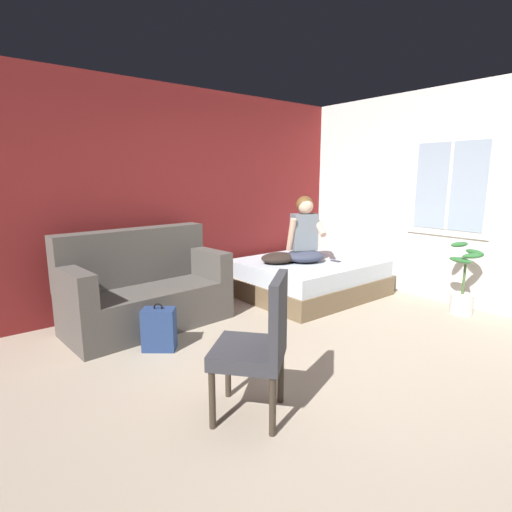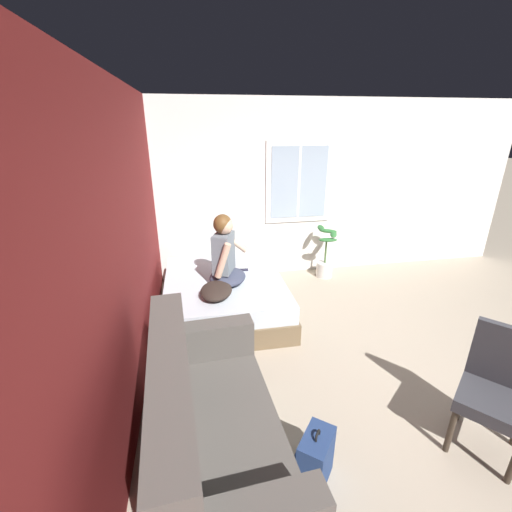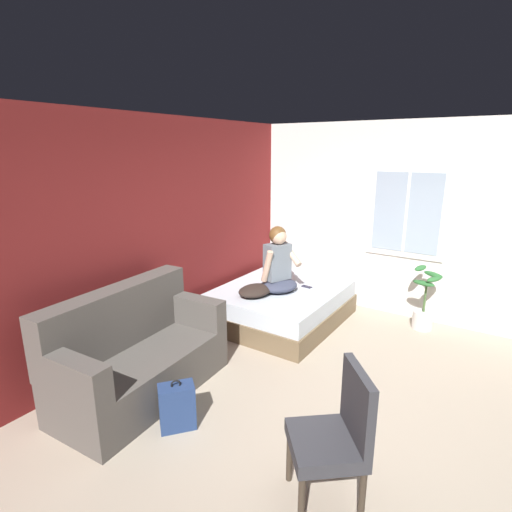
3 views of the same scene
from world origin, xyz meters
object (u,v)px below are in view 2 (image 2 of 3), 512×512
(side_chair, at_px, (498,388))
(person_seated, at_px, (225,256))
(cell_phone, at_px, (243,270))
(backpack, at_px, (314,459))
(couch, at_px, (210,432))
(potted_plant, at_px, (325,259))
(throw_pillow, at_px, (216,291))
(bed, at_px, (224,296))

(side_chair, height_order, person_seated, person_seated)
(side_chair, height_order, cell_phone, side_chair)
(person_seated, height_order, cell_phone, person_seated)
(cell_phone, bearing_deg, backpack, 7.04)
(couch, bearing_deg, backpack, -103.88)
(backpack, xyz_separation_m, cell_phone, (2.63, 0.10, 0.29))
(couch, height_order, potted_plant, couch)
(throw_pillow, bearing_deg, cell_phone, -31.05)
(cell_phone, bearing_deg, side_chair, 35.22)
(person_seated, relative_size, potted_plant, 1.03)
(backpack, relative_size, potted_plant, 0.54)
(side_chair, height_order, potted_plant, side_chair)
(couch, distance_m, cell_phone, 2.53)
(bed, xyz_separation_m, side_chair, (-2.35, -1.79, 0.30))
(couch, xyz_separation_m, potted_plant, (3.06, -2.02, -0.09))
(couch, relative_size, person_seated, 2.00)
(potted_plant, bearing_deg, couch, 146.57)
(throw_pillow, bearing_deg, bed, -15.86)
(bed, relative_size, person_seated, 2.07)
(bed, height_order, potted_plant, potted_plant)
(bed, xyz_separation_m, couch, (-2.23, 0.31, 0.16))
(backpack, relative_size, cell_phone, 3.18)
(side_chair, xyz_separation_m, person_seated, (2.23, 1.77, 0.30))
(side_chair, xyz_separation_m, cell_phone, (2.58, 1.51, -0.05))
(potted_plant, bearing_deg, backpack, 157.67)
(couch, xyz_separation_m, person_seated, (2.11, -0.33, 0.44))
(person_seated, xyz_separation_m, cell_phone, (0.35, -0.26, -0.35))
(bed, distance_m, throw_pillow, 0.56)
(person_seated, height_order, throw_pillow, person_seated)
(couch, height_order, throw_pillow, couch)
(couch, xyz_separation_m, backpack, (-0.17, -0.69, -0.20))
(bed, distance_m, person_seated, 0.61)
(backpack, xyz_separation_m, throw_pillow, (1.96, 0.51, 0.36))
(couch, xyz_separation_m, cell_phone, (2.46, -0.59, 0.09))
(cell_phone, bearing_deg, bed, -45.87)
(potted_plant, bearing_deg, cell_phone, 112.74)
(throw_pillow, relative_size, cell_phone, 3.33)
(backpack, height_order, cell_phone, cell_phone)
(side_chair, xyz_separation_m, throw_pillow, (1.91, 1.92, 0.02))
(cell_phone, bearing_deg, throw_pillow, -26.23)
(bed, bearing_deg, person_seated, -169.88)
(backpack, bearing_deg, bed, 9.02)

